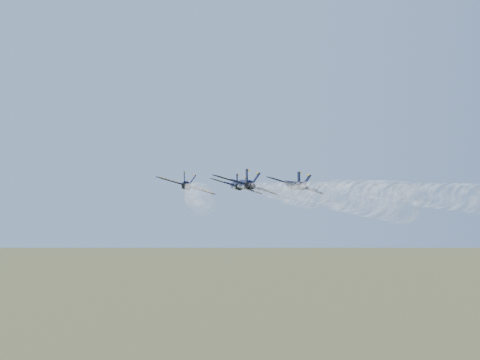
{
  "coord_description": "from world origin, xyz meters",
  "views": [
    {
      "loc": [
        -0.86,
        -113.66,
        93.26
      ],
      "look_at": [
        1.36,
        1.0,
        95.51
      ],
      "focal_mm": 45.0,
      "sensor_mm": 36.0,
      "label": 1
    }
  ],
  "objects_px": {
    "jet_lead": "(236,186)",
    "jet_slot": "(245,184)",
    "jet_right": "(295,185)",
    "jet_left": "(186,185)"
  },
  "relations": [
    {
      "from": "jet_lead",
      "to": "jet_right",
      "type": "relative_size",
      "value": 1.0
    },
    {
      "from": "jet_lead",
      "to": "jet_slot",
      "type": "xyz_separation_m",
      "value": [
        1.17,
        -26.02,
        0.0
      ]
    },
    {
      "from": "jet_left",
      "to": "jet_right",
      "type": "bearing_deg",
      "value": -1.63
    },
    {
      "from": "jet_left",
      "to": "jet_slot",
      "type": "relative_size",
      "value": 1.0
    },
    {
      "from": "jet_slot",
      "to": "jet_right",
      "type": "bearing_deg",
      "value": 46.96
    },
    {
      "from": "jet_lead",
      "to": "jet_right",
      "type": "height_order",
      "value": "same"
    },
    {
      "from": "jet_lead",
      "to": "jet_left",
      "type": "height_order",
      "value": "same"
    },
    {
      "from": "jet_lead",
      "to": "jet_slot",
      "type": "height_order",
      "value": "same"
    },
    {
      "from": "jet_right",
      "to": "jet_left",
      "type": "bearing_deg",
      "value": 178.37
    },
    {
      "from": "jet_lead",
      "to": "jet_slot",
      "type": "bearing_deg",
      "value": -92.57
    }
  ]
}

